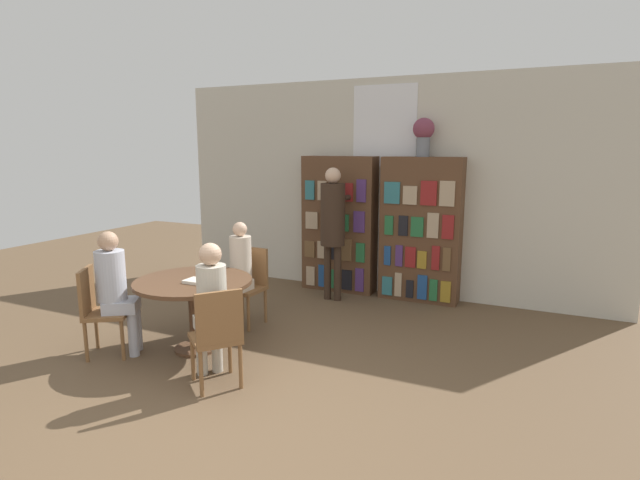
{
  "coord_description": "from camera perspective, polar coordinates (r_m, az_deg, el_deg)",
  "views": [
    {
      "loc": [
        2.15,
        -2.74,
        2.07
      ],
      "look_at": [
        -0.14,
        2.19,
        1.05
      ],
      "focal_mm": 28.0,
      "sensor_mm": 36.0,
      "label": 1
    }
  ],
  "objects": [
    {
      "name": "bookshelf_right",
      "position": [
        6.83,
        11.43,
        1.11
      ],
      "size": [
        1.06,
        0.34,
        1.94
      ],
      "color": "brown",
      "rests_on": "ground_plane"
    },
    {
      "name": "ground_plane",
      "position": [
        4.05,
        -12.07,
        -20.33
      ],
      "size": [
        16.0,
        16.0,
        0.0
      ],
      "primitive_type": "plane",
      "color": "brown"
    },
    {
      "name": "open_book_on_table",
      "position": [
        5.09,
        -13.86,
        -4.6
      ],
      "size": [
        0.24,
        0.18,
        0.03
      ],
      "color": "silver",
      "rests_on": "reading_table"
    },
    {
      "name": "flower_vase",
      "position": [
        6.75,
        11.75,
        11.84
      ],
      "size": [
        0.28,
        0.28,
        0.5
      ],
      "color": "slate",
      "rests_on": "bookshelf_right"
    },
    {
      "name": "bookshelf_left",
      "position": [
        7.19,
        2.22,
        1.78
      ],
      "size": [
        1.06,
        0.34,
        1.94
      ],
      "color": "brown",
      "rests_on": "ground_plane"
    },
    {
      "name": "chair_near_camera",
      "position": [
        5.46,
        -23.97,
        -6.99
      ],
      "size": [
        0.55,
        0.55,
        0.9
      ],
      "rotation": [
        0.0,
        0.0,
        -1.0
      ],
      "color": "brown",
      "rests_on": "ground_plane"
    },
    {
      "name": "chair_far_side",
      "position": [
        4.42,
        -11.67,
        -10.38
      ],
      "size": [
        0.56,
        0.56,
        0.9
      ],
      "rotation": [
        0.0,
        0.0,
        0.89
      ],
      "color": "brown",
      "rests_on": "ground_plane"
    },
    {
      "name": "seated_reader_left",
      "position": [
        5.77,
        -9.29,
        -3.34
      ],
      "size": [
        0.27,
        0.37,
        1.23
      ],
      "rotation": [
        0.0,
        0.0,
        -3.2
      ],
      "color": "beige",
      "rests_on": "ground_plane"
    },
    {
      "name": "seated_reader_right",
      "position": [
        4.51,
        -12.34,
        -7.02
      ],
      "size": [
        0.41,
        0.4,
        1.26
      ],
      "rotation": [
        0.0,
        0.0,
        0.89
      ],
      "color": "beige",
      "rests_on": "ground_plane"
    },
    {
      "name": "librarian_standing",
      "position": [
        6.67,
        1.49,
        2.39
      ],
      "size": [
        0.33,
        0.6,
        1.8
      ],
      "color": "#332319",
      "rests_on": "ground_plane"
    },
    {
      "name": "seated_reader_back",
      "position": [
        5.36,
        -22.33,
        -4.73
      ],
      "size": [
        0.42,
        0.41,
        1.26
      ],
      "rotation": [
        0.0,
        0.0,
        -1.0
      ],
      "color": "#B2B7C6",
      "rests_on": "ground_plane"
    },
    {
      "name": "reading_table",
      "position": [
        5.24,
        -14.24,
        -5.77
      ],
      "size": [
        1.18,
        1.18,
        0.75
      ],
      "color": "brown",
      "rests_on": "ground_plane"
    },
    {
      "name": "chair_left_side",
      "position": [
        5.96,
        -8.16,
        -4.73
      ],
      "size": [
        0.42,
        0.42,
        0.9
      ],
      "rotation": [
        0.0,
        0.0,
        -3.2
      ],
      "color": "brown",
      "rests_on": "ground_plane"
    },
    {
      "name": "wall_back",
      "position": [
        7.11,
        7.29,
        5.98
      ],
      "size": [
        6.4,
        0.07,
        3.0
      ],
      "color": "beige",
      "rests_on": "ground_plane"
    }
  ]
}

